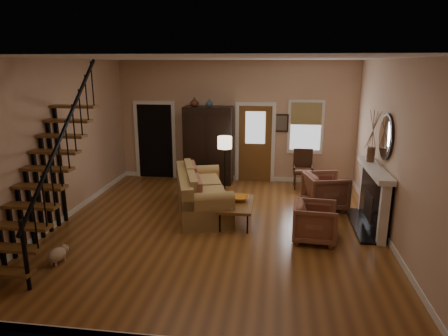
# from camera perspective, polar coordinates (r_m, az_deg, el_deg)

# --- Properties ---
(room) EXTENTS (7.00, 7.33, 3.30)m
(room) POSITION_cam_1_polar(r_m,az_deg,el_deg) (9.42, -1.99, 4.29)
(room) COLOR brown
(room) RESTS_ON ground
(staircase) EXTENTS (0.94, 2.80, 3.20)m
(staircase) POSITION_cam_1_polar(r_m,az_deg,el_deg) (7.41, -24.58, 0.82)
(staircase) COLOR brown
(staircase) RESTS_ON ground
(fireplace) EXTENTS (0.33, 1.95, 2.30)m
(fireplace) POSITION_cam_1_polar(r_m,az_deg,el_deg) (8.48, 20.85, -3.22)
(fireplace) COLOR black
(fireplace) RESTS_ON ground
(armoire) EXTENTS (1.30, 0.60, 2.10)m
(armoire) POSITION_cam_1_polar(r_m,az_deg,el_deg) (10.90, -2.23, 3.28)
(armoire) COLOR black
(armoire) RESTS_ON ground
(vase_a) EXTENTS (0.24, 0.24, 0.25)m
(vase_a) POSITION_cam_1_polar(r_m,az_deg,el_deg) (10.70, -4.26, 9.39)
(vase_a) COLOR #4C2619
(vase_a) RESTS_ON armoire
(vase_b) EXTENTS (0.20, 0.20, 0.21)m
(vase_b) POSITION_cam_1_polar(r_m,az_deg,el_deg) (10.62, -2.11, 9.28)
(vase_b) COLOR #334C60
(vase_b) RESTS_ON armoire
(sofa) EXTENTS (1.68, 2.59, 0.89)m
(sofa) POSITION_cam_1_polar(r_m,az_deg,el_deg) (8.86, -3.12, -3.47)
(sofa) COLOR #AB884E
(sofa) RESTS_ON ground
(coffee_table) EXTENTS (0.69, 1.17, 0.44)m
(coffee_table) POSITION_cam_1_polar(r_m,az_deg,el_deg) (8.29, 1.72, -6.43)
(coffee_table) COLOR brown
(coffee_table) RESTS_ON ground
(bowl) EXTENTS (0.40, 0.40, 0.10)m
(bowl) POSITION_cam_1_polar(r_m,az_deg,el_deg) (8.33, 2.19, -4.34)
(bowl) COLOR orange
(bowl) RESTS_ON coffee_table
(books) EXTENTS (0.21, 0.29, 0.05)m
(books) POSITION_cam_1_polar(r_m,az_deg,el_deg) (7.93, 0.64, -5.49)
(books) COLOR beige
(books) RESTS_ON coffee_table
(armchair_left) EXTENTS (0.86, 0.84, 0.73)m
(armchair_left) POSITION_cam_1_polar(r_m,az_deg,el_deg) (7.65, 12.89, -7.53)
(armchair_left) COLOR brown
(armchair_left) RESTS_ON ground
(armchair_right) EXTENTS (1.07, 1.06, 0.81)m
(armchair_right) POSITION_cam_1_polar(r_m,az_deg,el_deg) (9.34, 14.29, -3.23)
(armchair_right) COLOR brown
(armchair_right) RESTS_ON ground
(floor_lamp) EXTENTS (0.39, 0.39, 1.52)m
(floor_lamp) POSITION_cam_1_polar(r_m,az_deg,el_deg) (9.72, 0.10, 0.11)
(floor_lamp) COLOR black
(floor_lamp) RESTS_ON ground
(side_chair) EXTENTS (0.54, 0.54, 1.02)m
(side_chair) POSITION_cam_1_polar(r_m,az_deg,el_deg) (10.69, 11.20, -0.20)
(side_chair) COLOR #361F11
(side_chair) RESTS_ON ground
(dog) EXTENTS (0.32, 0.43, 0.28)m
(dog) POSITION_cam_1_polar(r_m,az_deg,el_deg) (7.27, -22.75, -11.50)
(dog) COLOR tan
(dog) RESTS_ON ground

